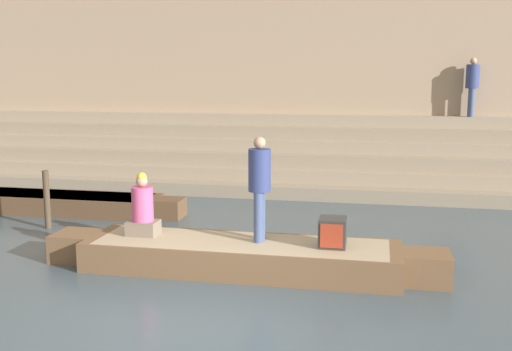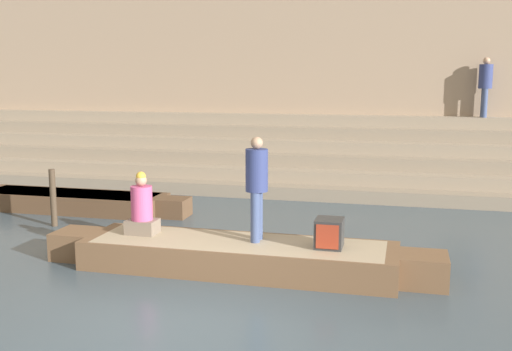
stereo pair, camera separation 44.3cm
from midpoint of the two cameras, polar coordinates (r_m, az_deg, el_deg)
name	(u,v)px [view 1 (the left image)]	position (r m, az deg, el deg)	size (l,w,h in m)	color
ground_plane	(193,327)	(7.88, -7.64, -14.08)	(120.00, 120.00, 0.00)	#3D4C56
ghat_steps	(300,161)	(17.41, 3.50, 1.41)	(36.00, 3.56, 2.00)	gray
back_wall	(309,51)	(19.12, 4.42, 11.76)	(34.20, 1.28, 7.92)	tan
rowboat_main	(241,255)	(9.85, -2.73, -7.59)	(6.56, 1.48, 0.48)	brown
person_standing	(260,182)	(9.64, -0.98, -0.60)	(0.36, 0.36, 1.71)	#3D4C75
person_rowing	(143,210)	(10.33, -11.96, -3.27)	(0.51, 0.40, 1.07)	#756656
tv_set	(333,232)	(9.51, 5.99, -5.41)	(0.43, 0.48, 0.46)	#2D2D2D
moored_boat_shore	(62,203)	(14.77, -18.81, -2.46)	(5.90, 1.18, 0.42)	brown
mooring_post	(47,200)	(13.25, -20.21, -2.16)	(0.13, 0.13, 1.22)	#473828
person_on_steps	(472,83)	(18.20, 19.24, 8.31)	(0.37, 0.37, 1.67)	#3D4C75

